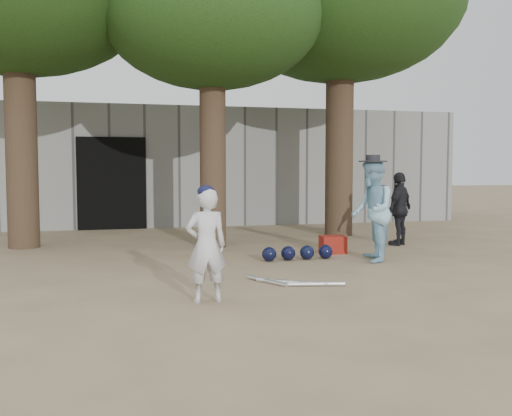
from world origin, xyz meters
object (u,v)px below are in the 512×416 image
object	(u,v)px
boy_player	(206,246)
red_bag	(333,245)
spectator_blue	(372,211)
spectator_dark	(400,209)

from	to	relation	value
boy_player	red_bag	world-z (taller)	boy_player
boy_player	spectator_blue	world-z (taller)	spectator_blue
boy_player	red_bag	distance (m)	4.06
spectator_blue	spectator_dark	distance (m)	2.11
boy_player	spectator_dark	size ratio (longest dim) A/B	0.90
boy_player	spectator_dark	world-z (taller)	spectator_dark
spectator_dark	red_bag	size ratio (longest dim) A/B	3.31
red_bag	spectator_blue	bearing A→B (deg)	-74.72
boy_player	spectator_dark	xyz separation A→B (m)	(4.32, 3.64, 0.07)
spectator_blue	spectator_dark	xyz separation A→B (m)	(1.35, 1.61, -0.11)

